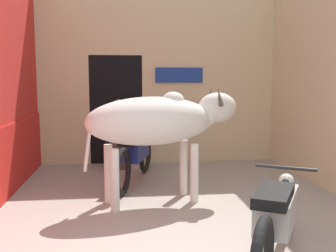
# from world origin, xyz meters

# --- Properties ---
(wall_back_with_doorway) EXTENTS (4.49, 0.93, 3.54)m
(wall_back_with_doorway) POSITION_xyz_m (-0.27, 5.18, 1.52)
(wall_back_with_doorway) COLOR beige
(wall_back_with_doorway) RESTS_ON ground_plane
(cow) EXTENTS (2.14, 1.06, 1.51)m
(cow) POSITION_xyz_m (-0.20, 2.49, 1.07)
(cow) COLOR silver
(cow) RESTS_ON ground_plane
(motorcycle_near) EXTENTS (1.08, 1.78, 0.77)m
(motorcycle_near) POSITION_xyz_m (0.62, 0.57, 0.44)
(motorcycle_near) COLOR black
(motorcycle_near) RESTS_ON ground_plane
(motorcycle_far) EXTENTS (0.76, 2.03, 0.78)m
(motorcycle_far) POSITION_xyz_m (-0.50, 3.48, 0.45)
(motorcycle_far) COLOR black
(motorcycle_far) RESTS_ON ground_plane
(shopkeeper_seated) EXTENTS (0.38, 0.34, 1.25)m
(shopkeeper_seated) POSITION_xyz_m (-0.75, 4.52, 0.66)
(shopkeeper_seated) COLOR brown
(shopkeeper_seated) RESTS_ON ground_plane
(plastic_stool) EXTENTS (0.30, 0.30, 0.42)m
(plastic_stool) POSITION_xyz_m (-0.47, 4.48, 0.23)
(plastic_stool) COLOR beige
(plastic_stool) RESTS_ON ground_plane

